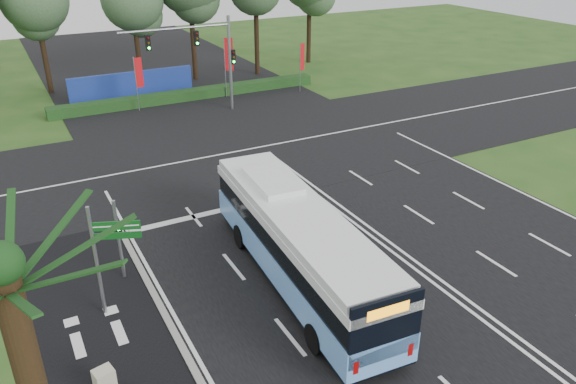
{
  "coord_description": "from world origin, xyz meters",
  "views": [
    {
      "loc": [
        -13.9,
        -18.56,
        13.07
      ],
      "look_at": [
        -2.95,
        2.0,
        1.84
      ],
      "focal_mm": 35.0,
      "sensor_mm": 36.0,
      "label": 1
    }
  ],
  "objects": [
    {
      "name": "bike_path",
      "position": [
        -12.5,
        -3.0,
        0.03
      ],
      "size": [
        5.0,
        18.0,
        0.06
      ],
      "primitive_type": "cube",
      "color": "black",
      "rests_on": "ground"
    },
    {
      "name": "kerb_strip",
      "position": [
        -10.1,
        -3.0,
        0.06
      ],
      "size": [
        0.25,
        18.0,
        0.12
      ],
      "primitive_type": "cube",
      "color": "gray",
      "rests_on": "ground"
    },
    {
      "name": "palm_tree",
      "position": [
        -14.5,
        -8.0,
        6.44
      ],
      "size": [
        3.2,
        3.2,
        7.65
      ],
      "color": "#382614",
      "rests_on": "ground"
    },
    {
      "name": "city_bus",
      "position": [
        -4.71,
        -2.19,
        1.78
      ],
      "size": [
        3.43,
        12.48,
        3.54
      ],
      "rotation": [
        0.0,
        0.0,
        -0.07
      ],
      "color": "#6BABF9",
      "rests_on": "ground"
    },
    {
      "name": "hedge",
      "position": [
        0.0,
        24.5,
        0.4
      ],
      "size": [
        22.0,
        1.2,
        0.8
      ],
      "primitive_type": "cube",
      "color": "#143814",
      "rests_on": "ground"
    },
    {
      "name": "pedestrian_signal",
      "position": [
        -10.81,
        1.37,
        1.92
      ],
      "size": [
        0.31,
        0.42,
        3.51
      ],
      "rotation": [
        0.0,
        0.0,
        -0.16
      ],
      "color": "gray",
      "rests_on": "ground"
    },
    {
      "name": "ground",
      "position": [
        0.0,
        0.0,
        0.0
      ],
      "size": [
        120.0,
        120.0,
        0.0
      ],
      "primitive_type": "plane",
      "color": "#234A18",
      "rests_on": "ground"
    },
    {
      "name": "utility_cabinet",
      "position": [
        -12.79,
        -4.66,
        0.49
      ],
      "size": [
        0.68,
        0.6,
        0.98
      ],
      "primitive_type": "cube",
      "rotation": [
        0.0,
        0.0,
        0.22
      ],
      "color": "beige",
      "rests_on": "ground"
    },
    {
      "name": "street_sign",
      "position": [
        -11.66,
        -0.75,
        2.77
      ],
      "size": [
        1.63,
        0.71,
        4.46
      ],
      "rotation": [
        0.0,
        0.0,
        -0.38
      ],
      "color": "gray",
      "rests_on": "ground"
    },
    {
      "name": "blue_hoarding",
      "position": [
        -4.0,
        27.0,
        1.1
      ],
      "size": [
        10.0,
        0.3,
        2.2
      ],
      "primitive_type": "cube",
      "color": "navy",
      "rests_on": "ground"
    },
    {
      "name": "banner_flag_mid",
      "position": [
        3.12,
        23.7,
        3.19
      ],
      "size": [
        0.68,
        0.33,
        4.92
      ],
      "rotation": [
        0.0,
        0.0,
        -0.4
      ],
      "color": "gray",
      "rests_on": "ground"
    },
    {
      "name": "banner_flag_left",
      "position": [
        -4.27,
        23.31,
        2.73
      ],
      "size": [
        0.62,
        0.07,
        4.16
      ],
      "rotation": [
        0.0,
        0.0,
        0.04
      ],
      "color": "gray",
      "rests_on": "ground"
    },
    {
      "name": "road_cross",
      "position": [
        0.0,
        12.0,
        0.03
      ],
      "size": [
        120.0,
        14.0,
        0.05
      ],
      "primitive_type": "cube",
      "color": "black",
      "rests_on": "ground"
    },
    {
      "name": "traffic_light_gantry",
      "position": [
        0.21,
        20.5,
        4.66
      ],
      "size": [
        8.41,
        0.28,
        7.0
      ],
      "color": "gray",
      "rests_on": "ground"
    },
    {
      "name": "road_main",
      "position": [
        0.0,
        0.0,
        0.02
      ],
      "size": [
        20.0,
        120.0,
        0.04
      ],
      "primitive_type": "cube",
      "color": "black",
      "rests_on": "ground"
    },
    {
      "name": "banner_flag_right",
      "position": [
        9.2,
        22.35,
        2.71
      ],
      "size": [
        0.57,
        0.29,
        4.13
      ],
      "rotation": [
        0.0,
        0.0,
        0.42
      ],
      "color": "gray",
      "rests_on": "ground"
    }
  ]
}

